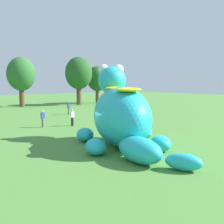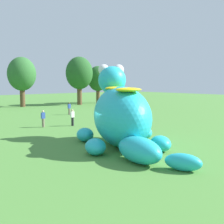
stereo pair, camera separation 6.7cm
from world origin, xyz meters
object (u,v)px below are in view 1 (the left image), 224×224
at_px(giant_inflatable_creature, 122,116).
at_px(spectator_by_cars, 43,119).
at_px(spectator_near_inflatable, 69,109).
at_px(spectator_mid_field, 72,118).

bearing_deg(giant_inflatable_creature, spectator_by_cars, 91.64).
bearing_deg(spectator_by_cars, spectator_near_inflatable, 43.62).
bearing_deg(spectator_mid_field, spectator_by_cars, 156.57).
distance_m(giant_inflatable_creature, spectator_mid_field, 10.39).
bearing_deg(spectator_mid_field, giant_inflatable_creature, -103.43).
relative_size(spectator_near_inflatable, spectator_by_cars, 1.00).
distance_m(spectator_near_inflatable, spectator_by_cars, 10.72).
distance_m(giant_inflatable_creature, spectator_by_cars, 11.29).
xyz_separation_m(giant_inflatable_creature, spectator_near_inflatable, (7.44, 18.60, -1.33)).
xyz_separation_m(spectator_near_inflatable, spectator_by_cars, (-7.76, -7.40, 0.00)).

